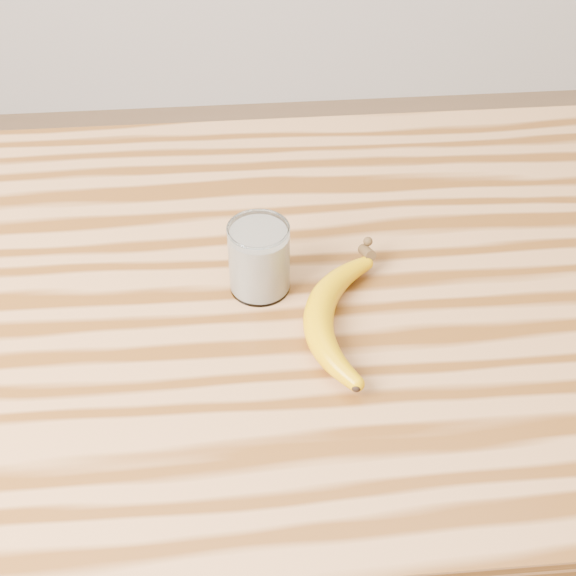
{
  "coord_description": "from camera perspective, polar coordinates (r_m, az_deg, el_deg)",
  "views": [
    {
      "loc": [
        -0.15,
        -0.74,
        1.59
      ],
      "look_at": [
        -0.09,
        -0.04,
        0.93
      ],
      "focal_mm": 50.0,
      "sensor_mm": 36.0,
      "label": 1
    }
  ],
  "objects": [
    {
      "name": "smoothie_glass",
      "position": [
        0.99,
        -2.06,
        2.08
      ],
      "size": [
        0.08,
        0.08,
        0.1
      ],
      "color": "white",
      "rests_on": "table"
    },
    {
      "name": "table",
      "position": [
        1.12,
        4.56,
        -4.35
      ],
      "size": [
        1.2,
        0.8,
        0.9
      ],
      "color": "#AB7644",
      "rests_on": "ground"
    },
    {
      "name": "banana",
      "position": [
        0.95,
        2.13,
        -1.94
      ],
      "size": [
        0.17,
        0.32,
        0.04
      ],
      "primitive_type": null,
      "rotation": [
        0.0,
        0.0,
        -0.21
      ],
      "color": "#CF9700",
      "rests_on": "table"
    }
  ]
}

